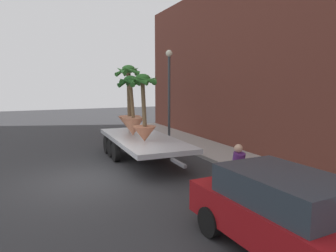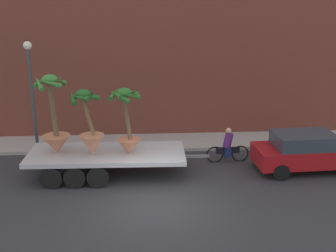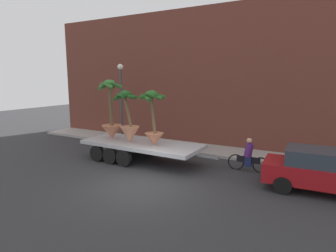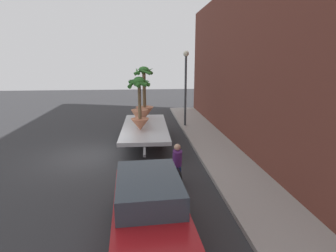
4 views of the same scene
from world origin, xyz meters
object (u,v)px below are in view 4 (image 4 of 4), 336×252
object	(u,v)px
potted_palm_middle	(140,106)
street_lamp	(186,79)
potted_palm_rear	(140,107)
flatbed_trailer	(145,128)
potted_palm_front	(144,101)
parked_car	(149,208)
cyclist	(177,166)

from	to	relation	value
potted_palm_middle	street_lamp	world-z (taller)	street_lamp
potted_palm_middle	potted_palm_rear	bearing A→B (deg)	0.84
flatbed_trailer	potted_palm_rear	distance (m)	1.78
street_lamp	potted_palm_front	bearing A→B (deg)	-61.85
potted_palm_front	parked_car	size ratio (longest dim) A/B	0.70
potted_palm_front	street_lamp	bearing A→B (deg)	118.15
flatbed_trailer	potted_palm_rear	bearing A→B (deg)	-12.59
potted_palm_rear	cyclist	distance (m)	4.61
potted_palm_middle	cyclist	xyz separation A→B (m)	(5.58, 1.35, -1.31)
flatbed_trailer	potted_palm_front	distance (m)	2.09
street_lamp	flatbed_trailer	bearing A→B (deg)	-41.22
street_lamp	parked_car	bearing A→B (deg)	-13.47
potted_palm_front	cyclist	size ratio (longest dim) A/B	1.67
potted_palm_middle	parked_car	size ratio (longest dim) A/B	0.58
flatbed_trailer	potted_palm_middle	world-z (taller)	potted_palm_middle
cyclist	parked_car	world-z (taller)	parked_car
parked_car	potted_palm_middle	bearing A→B (deg)	-178.25
flatbed_trailer	cyclist	bearing A→B (deg)	11.63
potted_palm_middle	street_lamp	xyz separation A→B (m)	(-2.79, 2.98, 1.25)
potted_palm_rear	flatbed_trailer	bearing A→B (deg)	167.41
potted_palm_rear	parked_car	world-z (taller)	potted_palm_rear
flatbed_trailer	potted_palm_middle	bearing A→B (deg)	-139.48
flatbed_trailer	street_lamp	xyz separation A→B (m)	(-3.10, 2.71, 2.46)
parked_car	potted_palm_rear	bearing A→B (deg)	-178.07
flatbed_trailer	cyclist	xyz separation A→B (m)	(5.27, 1.08, -0.10)
potted_palm_middle	street_lamp	distance (m)	4.27
potted_palm_front	potted_palm_middle	bearing A→B (deg)	-11.96
cyclist	street_lamp	size ratio (longest dim) A/B	0.38
flatbed_trailer	street_lamp	size ratio (longest dim) A/B	1.47
cyclist	potted_palm_front	bearing A→B (deg)	-171.24
potted_palm_rear	cyclist	bearing A→B (deg)	17.72
parked_car	cyclist	bearing A→B (deg)	159.97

